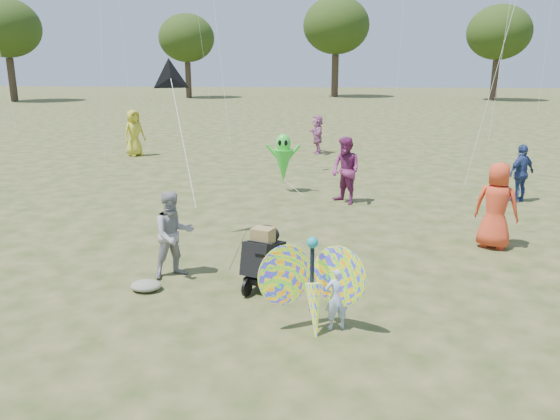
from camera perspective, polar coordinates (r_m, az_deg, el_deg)
The scene contains 14 objects.
ground at distance 9.05m, azimuth 0.56°, elevation -9.26°, with size 160.00×160.00×0.00m, color #51592B.
child_girl at distance 7.95m, azimuth 5.93°, elevation -9.13°, with size 0.35×0.23×0.96m, color #A8BEEE.
adult_man at distance 9.88m, azimuth -11.06°, elevation -2.53°, with size 0.76×0.59×1.57m, color #939398.
grey_bag at distance 9.61m, azimuth -13.83°, elevation -7.68°, with size 0.53×0.43×0.17m, color gray.
crowd_a at distance 12.05m, azimuth 21.68°, elevation 0.43°, with size 0.88×0.57×1.80m, color red.
crowd_c at distance 16.44m, azimuth 23.88°, elevation 3.54°, with size 0.94×0.39×1.60m, color navy.
crowd_e at distance 14.94m, azimuth 6.88°, elevation 4.12°, with size 0.88×0.69×1.82m, color #7C2962.
crowd_g at distance 23.41m, azimuth -15.00°, elevation 7.78°, with size 0.92×0.60×1.89m, color gold.
crowd_j at distance 23.36m, azimuth 3.93°, elevation 7.91°, with size 1.50×0.48×1.62m, color #AF6497.
jogging_stroller at distance 9.28m, azimuth -1.72°, elevation -4.55°, with size 0.74×1.14×1.09m.
butterfly_kite at distance 7.79m, azimuth 3.45°, elevation -8.02°, with size 1.74×0.75×1.61m.
delta_kite_rig at distance 11.63m, azimuth -11.34°, elevation 13.29°, with size 1.35×2.38×2.59m.
alien_kite at distance 16.13m, azimuth 0.34°, elevation 5.26°, with size 1.12×0.69×1.74m.
tree_line at distance 53.40m, azimuth 8.04°, elevation 18.35°, with size 91.78×33.60×10.79m.
Camera 1 is at (0.52, -8.22, 3.74)m, focal length 35.00 mm.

